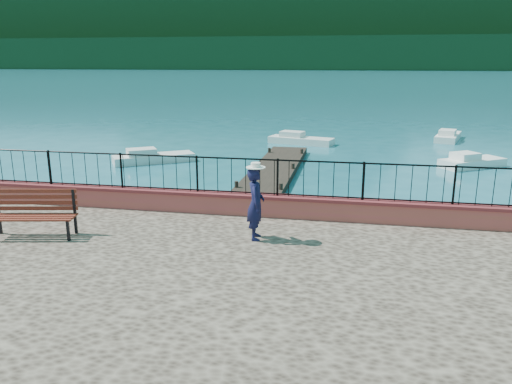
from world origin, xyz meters
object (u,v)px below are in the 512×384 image
at_px(park_bench, 34,224).
at_px(boat_5, 448,134).
at_px(person, 256,204).
at_px(boat_3, 154,155).
at_px(boat_4, 301,138).
at_px(boat_2, 473,159).

height_order(park_bench, boat_5, park_bench).
relative_size(person, boat_5, 0.44).
distance_m(person, boat_5, 26.13).
bearing_deg(park_bench, boat_3, 90.39).
xyz_separation_m(park_bench, boat_4, (4.03, 22.07, -1.12)).
relative_size(park_bench, boat_4, 0.50).
relative_size(boat_3, boat_4, 1.00).
xyz_separation_m(park_bench, person, (5.16, 0.86, 0.52)).
relative_size(boat_4, boat_5, 1.08).
height_order(person, boat_2, person).
bearing_deg(boat_5, park_bench, 168.14).
bearing_deg(boat_4, boat_3, -118.25).
bearing_deg(person, park_bench, 89.82).
bearing_deg(person, boat_2, -37.22).
height_order(boat_3, boat_4, same).
height_order(park_bench, boat_2, park_bench).
height_order(person, boat_5, person).
relative_size(boat_2, boat_3, 0.81).
xyz_separation_m(boat_3, boat_5, (16.66, 10.99, 0.00)).
relative_size(park_bench, boat_3, 0.49).
bearing_deg(person, boat_5, -28.67).
bearing_deg(boat_3, boat_2, -26.63).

